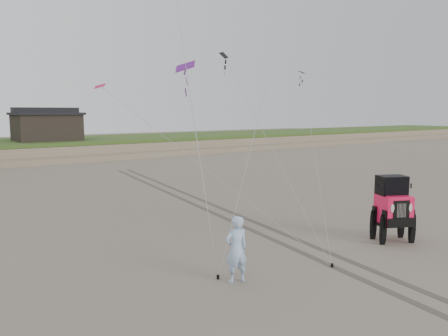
{
  "coord_description": "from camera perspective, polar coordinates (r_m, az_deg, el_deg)",
  "views": [
    {
      "loc": [
        -9.91,
        -9.76,
        4.65
      ],
      "look_at": [
        -0.52,
        3.0,
        2.6
      ],
      "focal_mm": 35.0,
      "sensor_mm": 36.0,
      "label": 1
    }
  ],
  "objects": [
    {
      "name": "dune_ridge",
      "position": [
        48.44,
        -24.46,
        2.17
      ],
      "size": [
        160.0,
        14.25,
        1.73
      ],
      "color": "#7A6B54",
      "rests_on": "ground"
    },
    {
      "name": "kite_flock",
      "position": [
        22.93,
        -1.11,
        16.7
      ],
      "size": [
        10.64,
        8.8,
        6.3
      ],
      "color": "#57DE27",
      "rests_on": "ground"
    },
    {
      "name": "man",
      "position": [
        12.08,
        1.62,
        -10.56
      ],
      "size": [
        0.74,
        0.55,
        1.86
      ],
      "primitive_type": "imported",
      "rotation": [
        0.0,
        0.0,
        2.98
      ],
      "color": "#8CB5D9",
      "rests_on": "ground"
    },
    {
      "name": "stake_main",
      "position": [
        12.57,
        -0.79,
        -14.05
      ],
      "size": [
        0.08,
        0.08,
        0.12
      ],
      "primitive_type": "cylinder",
      "color": "black",
      "rests_on": "ground"
    },
    {
      "name": "ground",
      "position": [
        14.66,
        8.78,
        -11.2
      ],
      "size": [
        160.0,
        160.0,
        0.0
      ],
      "primitive_type": "plane",
      "color": "#6B6054",
      "rests_on": "ground"
    },
    {
      "name": "jeep",
      "position": [
        16.87,
        21.2,
        -5.81
      ],
      "size": [
        4.22,
        5.53,
        1.89
      ],
      "primitive_type": null,
      "rotation": [
        0.0,
        0.0,
        -0.46
      ],
      "color": "#FD184F",
      "rests_on": "ground"
    },
    {
      "name": "tire_tracks",
      "position": [
        21.88,
        -2.46,
        -4.9
      ],
      "size": [
        5.22,
        29.74,
        0.01
      ],
      "color": "#4C443D",
      "rests_on": "ground"
    },
    {
      "name": "stake_aux",
      "position": [
        13.82,
        13.93,
        -12.25
      ],
      "size": [
        0.08,
        0.08,
        0.12
      ],
      "primitive_type": "cylinder",
      "color": "black",
      "rests_on": "ground"
    },
    {
      "name": "cabin",
      "position": [
        48.27,
        -22.16,
        5.15
      ],
      "size": [
        6.4,
        5.4,
        3.35
      ],
      "color": "black",
      "rests_on": "dune_ridge"
    }
  ]
}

